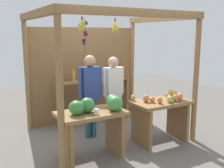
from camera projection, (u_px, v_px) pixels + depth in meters
ground_plane at (107, 134)px, 5.47m from camera, size 12.00×12.00×0.00m
market_stall at (96, 63)px, 5.60m from camera, size 2.74×2.26×2.41m
fruit_counter_left at (94, 118)px, 4.31m from camera, size 1.15×0.64×1.04m
fruit_counter_right at (161, 111)px, 5.02m from camera, size 1.10×0.64×0.94m
bottle_shelf_unit at (94, 89)px, 6.06m from camera, size 1.75×0.22×1.35m
vendor_man at (90, 89)px, 5.14m from camera, size 0.48×0.22×1.63m
vendor_woman at (113, 88)px, 5.44m from camera, size 0.48×0.21×1.58m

